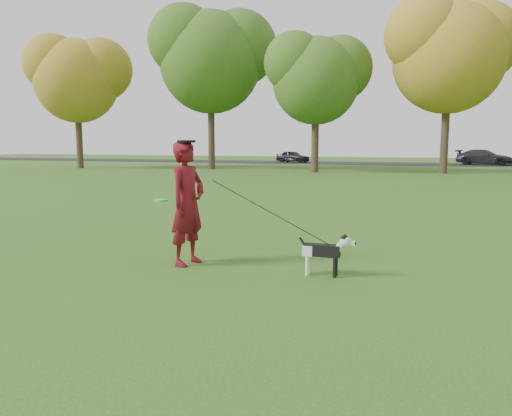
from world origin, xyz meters
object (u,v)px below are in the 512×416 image
(car_right, at_px, (484,157))
(dog, at_px, (326,250))
(man, at_px, (187,203))
(car_left, at_px, (293,157))

(car_right, bearing_deg, dog, -172.55)
(man, xyz_separation_m, dog, (2.27, -0.02, -0.61))
(dog, relative_size, car_right, 0.19)
(car_left, relative_size, car_right, 0.72)
(car_left, bearing_deg, man, -152.25)
(man, distance_m, dog, 2.35)
(man, xyz_separation_m, car_right, (8.80, 39.77, -0.33))
(dog, relative_size, car_left, 0.26)
(car_right, bearing_deg, man, -175.71)
(man, bearing_deg, car_left, 23.88)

